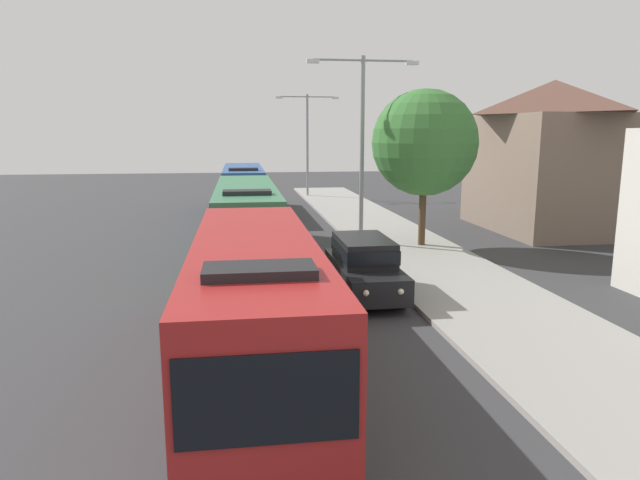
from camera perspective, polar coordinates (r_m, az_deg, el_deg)
bus_lead at (r=12.20m, az=-6.55°, el=-6.23°), size 2.58×10.45×3.21m
bus_second_in_line at (r=24.48m, az=-7.44°, el=2.30°), size 2.58×12.12×3.21m
bus_middle at (r=38.00m, az=-7.75°, el=5.25°), size 2.58×11.34×3.21m
white_suv at (r=18.48m, az=4.47°, el=-2.45°), size 1.86×5.05×1.90m
streetlamp_mid at (r=26.46m, az=4.29°, el=10.82°), size 5.13×0.28×8.53m
streetlamp_far at (r=47.20m, az=-1.29°, el=10.59°), size 5.15×0.28×8.25m
roadside_tree at (r=26.18m, az=10.54°, el=9.63°), size 4.78×4.78×7.07m
house_distant_gabled at (r=33.29m, az=22.25°, el=7.95°), size 6.55×9.37×8.04m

